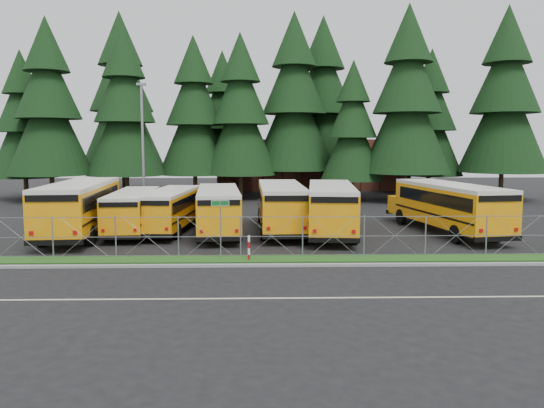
{
  "coord_description": "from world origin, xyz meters",
  "views": [
    {
      "loc": [
        -0.08,
        -26.26,
        5.43
      ],
      "look_at": [
        0.63,
        4.0,
        2.01
      ],
      "focal_mm": 35.0,
      "sensor_mm": 36.0,
      "label": 1
    }
  ],
  "objects_px": {
    "street_sign": "(220,217)",
    "bus_2": "(134,212)",
    "bus_6": "(331,209)",
    "bus_5": "(281,208)",
    "light_standard": "(143,143)",
    "bus_3": "(172,211)",
    "bus_4": "(218,211)",
    "bus_east": "(446,208)",
    "bus_1": "(82,209)",
    "striped_bollard": "(249,248)"
  },
  "relations": [
    {
      "from": "bus_3",
      "to": "bus_4",
      "type": "xyz_separation_m",
      "value": [
        3.0,
        -0.93,
        0.08
      ]
    },
    {
      "from": "bus_2",
      "to": "bus_6",
      "type": "height_order",
      "value": "bus_6"
    },
    {
      "from": "bus_6",
      "to": "bus_1",
      "type": "bearing_deg",
      "value": -173.65
    },
    {
      "from": "bus_1",
      "to": "bus_3",
      "type": "relative_size",
      "value": 1.22
    },
    {
      "from": "bus_east",
      "to": "striped_bollard",
      "type": "height_order",
      "value": "bus_east"
    },
    {
      "from": "bus_5",
      "to": "street_sign",
      "type": "bearing_deg",
      "value": -112.56
    },
    {
      "from": "bus_3",
      "to": "bus_4",
      "type": "height_order",
      "value": "bus_4"
    },
    {
      "from": "bus_1",
      "to": "light_standard",
      "type": "relative_size",
      "value": 1.2
    },
    {
      "from": "bus_5",
      "to": "striped_bollard",
      "type": "height_order",
      "value": "bus_5"
    },
    {
      "from": "bus_6",
      "to": "light_standard",
      "type": "xyz_separation_m",
      "value": [
        -13.46,
        10.23,
        4.0
      ]
    },
    {
      "from": "bus_6",
      "to": "street_sign",
      "type": "height_order",
      "value": "bus_6"
    },
    {
      "from": "bus_5",
      "to": "bus_6",
      "type": "xyz_separation_m",
      "value": [
        3.0,
        -1.11,
        0.02
      ]
    },
    {
      "from": "bus_5",
      "to": "bus_east",
      "type": "xyz_separation_m",
      "value": [
        10.11,
        -0.95,
        0.05
      ]
    },
    {
      "from": "bus_1",
      "to": "light_standard",
      "type": "bearing_deg",
      "value": 77.4
    },
    {
      "from": "street_sign",
      "to": "bus_2",
      "type": "bearing_deg",
      "value": 127.08
    },
    {
      "from": "bus_2",
      "to": "bus_5",
      "type": "bearing_deg",
      "value": -1.21
    },
    {
      "from": "street_sign",
      "to": "light_standard",
      "type": "relative_size",
      "value": 0.28
    },
    {
      "from": "bus_2",
      "to": "bus_6",
      "type": "bearing_deg",
      "value": -6.98
    },
    {
      "from": "light_standard",
      "to": "bus_6",
      "type": "bearing_deg",
      "value": -37.24
    },
    {
      "from": "bus_east",
      "to": "bus_2",
      "type": "bearing_deg",
      "value": 168.85
    },
    {
      "from": "bus_5",
      "to": "bus_east",
      "type": "bearing_deg",
      "value": -6.61
    },
    {
      "from": "bus_3",
      "to": "bus_4",
      "type": "bearing_deg",
      "value": -12.74
    },
    {
      "from": "street_sign",
      "to": "bus_east",
      "type": "bearing_deg",
      "value": 28.39
    },
    {
      "from": "bus_3",
      "to": "bus_east",
      "type": "xyz_separation_m",
      "value": [
        16.94,
        -1.07,
        0.22
      ]
    },
    {
      "from": "bus_3",
      "to": "bus_5",
      "type": "relative_size",
      "value": 0.88
    },
    {
      "from": "bus_6",
      "to": "striped_bollard",
      "type": "height_order",
      "value": "bus_6"
    },
    {
      "from": "bus_east",
      "to": "bus_6",
      "type": "bearing_deg",
      "value": 172.0
    },
    {
      "from": "street_sign",
      "to": "light_standard",
      "type": "height_order",
      "value": "light_standard"
    },
    {
      "from": "bus_4",
      "to": "striped_bollard",
      "type": "bearing_deg",
      "value": -80.21
    },
    {
      "from": "bus_6",
      "to": "street_sign",
      "type": "bearing_deg",
      "value": -125.56
    },
    {
      "from": "bus_6",
      "to": "striped_bollard",
      "type": "distance_m",
      "value": 8.86
    },
    {
      "from": "bus_2",
      "to": "bus_5",
      "type": "xyz_separation_m",
      "value": [
        9.06,
        0.33,
        0.2
      ]
    },
    {
      "from": "bus_1",
      "to": "street_sign",
      "type": "xyz_separation_m",
      "value": [
        8.76,
        -6.86,
        0.44
      ]
    },
    {
      "from": "bus_2",
      "to": "bus_4",
      "type": "relative_size",
      "value": 0.92
    },
    {
      "from": "bus_5",
      "to": "light_standard",
      "type": "bearing_deg",
      "value": 137.65
    },
    {
      "from": "bus_5",
      "to": "street_sign",
      "type": "distance_m",
      "value": 8.74
    },
    {
      "from": "bus_4",
      "to": "bus_5",
      "type": "xyz_separation_m",
      "value": [
        3.83,
        0.81,
        0.09
      ]
    },
    {
      "from": "bus_2",
      "to": "light_standard",
      "type": "relative_size",
      "value": 0.96
    },
    {
      "from": "bus_4",
      "to": "light_standard",
      "type": "distance_m",
      "value": 12.62
    },
    {
      "from": "bus_1",
      "to": "bus_2",
      "type": "relative_size",
      "value": 1.25
    },
    {
      "from": "bus_1",
      "to": "light_standard",
      "type": "xyz_separation_m",
      "value": [
        1.47,
        10.38,
        3.9
      ]
    },
    {
      "from": "bus_1",
      "to": "bus_3",
      "type": "distance_m",
      "value": 5.29
    },
    {
      "from": "bus_2",
      "to": "bus_3",
      "type": "relative_size",
      "value": 0.98
    },
    {
      "from": "bus_4",
      "to": "bus_1",
      "type": "bearing_deg",
      "value": 178.37
    },
    {
      "from": "bus_5",
      "to": "bus_1",
      "type": "bearing_deg",
      "value": -175.21
    },
    {
      "from": "street_sign",
      "to": "bus_4",
      "type": "bearing_deg",
      "value": 95.18
    },
    {
      "from": "bus_4",
      "to": "bus_3",
      "type": "bearing_deg",
      "value": 157.87
    },
    {
      "from": "bus_4",
      "to": "bus_6",
      "type": "bearing_deg",
      "value": -7.38
    },
    {
      "from": "bus_2",
      "to": "striped_bollard",
      "type": "distance_m",
      "value": 10.93
    },
    {
      "from": "light_standard",
      "to": "bus_1",
      "type": "bearing_deg",
      "value": -98.07
    }
  ]
}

